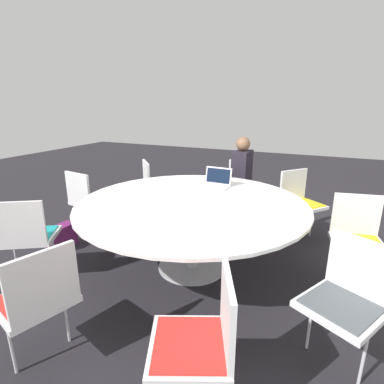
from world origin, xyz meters
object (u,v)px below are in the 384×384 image
Objects in this scene: chair_2 at (88,198)px; chair_1 at (155,184)px; chair_6 at (347,294)px; laptop at (216,182)px; chair_8 at (299,199)px; chair_0 at (242,180)px; chair_5 at (202,336)px; person_0 at (243,172)px; chair_7 at (357,234)px; handbag at (61,237)px; chair_3 at (28,233)px; chair_4 at (38,295)px.

chair_1 is at bearing 73.29° from chair_2.
chair_1 is 1.00× the size of chair_6.
chair_8 is at bearing 37.05° from laptop.
chair_0 and chair_5 have the same top height.
chair_0 is at bearing -160.93° from person_0.
chair_5 is 1.93m from chair_7.
person_0 is 3.38× the size of handbag.
chair_3 and chair_8 have the same top height.
chair_8 is at bearing -47.56° from chair_6.
chair_3 is (1.97, -0.19, 0.00)m from chair_1.
chair_1 is 1.00× the size of chair_4.
chair_4 and chair_7 have the same top height.
person_0 is at bearing 70.91° from chair_1.
chair_7 is at bearing 47.44° from chair_0.
chair_3 is at bearing -22.95° from chair_0.
chair_7 is (-0.17, 3.06, 0.00)m from chair_2.
chair_3 is at bearing -7.14° from chair_8.
handbag is at bearing 85.47° from chair_3.
person_0 is at bearing 50.45° from chair_2.
chair_6 is at bearing -27.81° from chair_3.
person_0 is (-0.51, 1.18, 0.19)m from chair_1.
chair_4 is at bearing 44.05° from handbag.
chair_7 is at bearing 12.35° from chair_2.
chair_4 is 1.08m from chair_5.
chair_0 is 1.00× the size of chair_1.
chair_5 is at bearing 73.82° from chair_6.
chair_7 is at bearing -8.11° from chair_3.
chair_1 is 2.41× the size of handbag.
chair_4 is 1.00× the size of chair_6.
chair_3 is 0.71× the size of person_0.
chair_7 is (-1.85, 1.90, 0.00)m from chair_4.
chair_8 is (-2.12, 2.21, 0.00)m from chair_3.
chair_6 is at bearing 11.85° from chair_1.
chair_2 and chair_4 have the same top height.
person_0 is 3.66× the size of laptop.
chair_3 is 2.41× the size of handbag.
chair_5 is 1.00× the size of chair_7.
person_0 reaches higher than laptop.
chair_2 is 0.71× the size of person_0.
chair_8 is (-2.75, 1.31, 0.00)m from chair_4.
chair_4 is (1.69, 1.15, 0.00)m from chair_2.
chair_4 is at bearing -6.14° from person_0.
chair_8 is at bearing 12.13° from chair_3.
chair_3 is at bearing 27.18° from handbag.
laptop is at bearing 5.94° from chair_4.
chair_3 is at bearing -47.84° from chair_1.
chair_4 is (2.61, 0.71, 0.00)m from chair_1.
laptop reaches higher than chair_1.
handbag is at bearing -149.41° from laptop.
chair_6 is at bearing 30.95° from chair_0.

